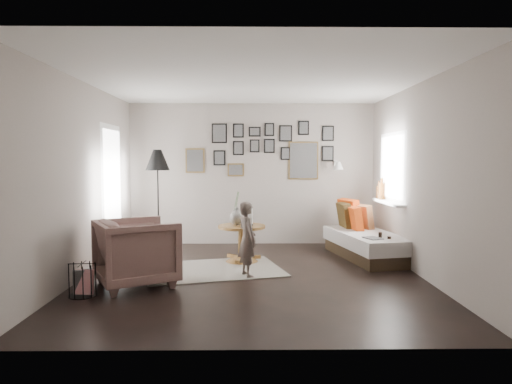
{
  "coord_description": "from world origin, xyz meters",
  "views": [
    {
      "loc": [
        -0.03,
        -6.05,
        1.56
      ],
      "look_at": [
        0.05,
        0.5,
        1.1
      ],
      "focal_mm": 32.0,
      "sensor_mm": 36.0,
      "label": 1
    }
  ],
  "objects_px": {
    "vase": "(236,215)",
    "armchair": "(137,252)",
    "child": "(247,239)",
    "daybed": "(365,240)",
    "pedestal_table": "(242,245)",
    "floor_lamp": "(158,164)",
    "demijohn_large": "(380,252)",
    "demijohn_small": "(389,255)",
    "magazine_basket": "(83,280)"
  },
  "relations": [
    {
      "from": "armchair",
      "to": "floor_lamp",
      "type": "distance_m",
      "value": 2.37
    },
    {
      "from": "child",
      "to": "floor_lamp",
      "type": "bearing_deg",
      "value": 18.08
    },
    {
      "from": "demijohn_small",
      "to": "magazine_basket",
      "type": "bearing_deg",
      "value": -160.41
    },
    {
      "from": "demijohn_large",
      "to": "child",
      "type": "xyz_separation_m",
      "value": [
        -1.97,
        -0.67,
        0.31
      ]
    },
    {
      "from": "magazine_basket",
      "to": "demijohn_large",
      "type": "distance_m",
      "value": 4.15
    },
    {
      "from": "armchair",
      "to": "magazine_basket",
      "type": "xyz_separation_m",
      "value": [
        -0.51,
        -0.44,
        -0.23
      ]
    },
    {
      "from": "child",
      "to": "daybed",
      "type": "bearing_deg",
      "value": -81.47
    },
    {
      "from": "pedestal_table",
      "to": "demijohn_large",
      "type": "xyz_separation_m",
      "value": [
        2.07,
        -0.2,
        -0.07
      ]
    },
    {
      "from": "floor_lamp",
      "to": "demijohn_large",
      "type": "bearing_deg",
      "value": -16.27
    },
    {
      "from": "vase",
      "to": "demijohn_large",
      "type": "height_order",
      "value": "vase"
    },
    {
      "from": "pedestal_table",
      "to": "floor_lamp",
      "type": "relative_size",
      "value": 0.42
    },
    {
      "from": "magazine_basket",
      "to": "armchair",
      "type": "bearing_deg",
      "value": 40.53
    },
    {
      "from": "demijohn_small",
      "to": "vase",
      "type": "bearing_deg",
      "value": 171.31
    },
    {
      "from": "magazine_basket",
      "to": "demijohn_small",
      "type": "relative_size",
      "value": 0.85
    },
    {
      "from": "vase",
      "to": "armchair",
      "type": "xyz_separation_m",
      "value": [
        -1.2,
        -1.31,
        -0.31
      ]
    },
    {
      "from": "armchair",
      "to": "child",
      "type": "height_order",
      "value": "child"
    },
    {
      "from": "pedestal_table",
      "to": "armchair",
      "type": "bearing_deg",
      "value": -134.75
    },
    {
      "from": "demijohn_small",
      "to": "child",
      "type": "relative_size",
      "value": 0.44
    },
    {
      "from": "daybed",
      "to": "magazine_basket",
      "type": "xyz_separation_m",
      "value": [
        -3.77,
        -2.07,
        -0.09
      ]
    },
    {
      "from": "demijohn_large",
      "to": "vase",
      "type": "bearing_deg",
      "value": 174.06
    },
    {
      "from": "floor_lamp",
      "to": "child",
      "type": "relative_size",
      "value": 1.72
    },
    {
      "from": "pedestal_table",
      "to": "child",
      "type": "xyz_separation_m",
      "value": [
        0.09,
        -0.87,
        0.24
      ]
    },
    {
      "from": "pedestal_table",
      "to": "floor_lamp",
      "type": "height_order",
      "value": "floor_lamp"
    },
    {
      "from": "magazine_basket",
      "to": "child",
      "type": "distance_m",
      "value": 2.1
    },
    {
      "from": "demijohn_small",
      "to": "child",
      "type": "bearing_deg",
      "value": -165.21
    },
    {
      "from": "pedestal_table",
      "to": "child",
      "type": "height_order",
      "value": "child"
    },
    {
      "from": "vase",
      "to": "daybed",
      "type": "relative_size",
      "value": 0.27
    },
    {
      "from": "floor_lamp",
      "to": "child",
      "type": "bearing_deg",
      "value": -47.94
    },
    {
      "from": "daybed",
      "to": "demijohn_large",
      "type": "relative_size",
      "value": 3.98
    },
    {
      "from": "floor_lamp",
      "to": "demijohn_small",
      "type": "relative_size",
      "value": 3.91
    },
    {
      "from": "armchair",
      "to": "magazine_basket",
      "type": "height_order",
      "value": "armchair"
    },
    {
      "from": "pedestal_table",
      "to": "magazine_basket",
      "type": "height_order",
      "value": "pedestal_table"
    },
    {
      "from": "daybed",
      "to": "demijohn_small",
      "type": "xyz_separation_m",
      "value": [
        0.18,
        -0.66,
        -0.1
      ]
    },
    {
      "from": "demijohn_large",
      "to": "demijohn_small",
      "type": "distance_m",
      "value": 0.16
    },
    {
      "from": "daybed",
      "to": "vase",
      "type": "bearing_deg",
      "value": 177.25
    },
    {
      "from": "pedestal_table",
      "to": "child",
      "type": "relative_size",
      "value": 0.72
    },
    {
      "from": "demijohn_small",
      "to": "child",
      "type": "distance_m",
      "value": 2.17
    },
    {
      "from": "demijohn_large",
      "to": "pedestal_table",
      "type": "bearing_deg",
      "value": 174.39
    },
    {
      "from": "pedestal_table",
      "to": "magazine_basket",
      "type": "distance_m",
      "value": 2.5
    },
    {
      "from": "daybed",
      "to": "child",
      "type": "distance_m",
      "value": 2.25
    },
    {
      "from": "vase",
      "to": "child",
      "type": "distance_m",
      "value": 0.93
    },
    {
      "from": "armchair",
      "to": "demijohn_small",
      "type": "bearing_deg",
      "value": -103.18
    },
    {
      "from": "demijohn_large",
      "to": "magazine_basket",
      "type": "bearing_deg",
      "value": -158.4
    },
    {
      "from": "armchair",
      "to": "demijohn_large",
      "type": "distance_m",
      "value": 3.53
    },
    {
      "from": "vase",
      "to": "floor_lamp",
      "type": "xyz_separation_m",
      "value": [
        -1.35,
        0.8,
        0.77
      ]
    },
    {
      "from": "pedestal_table",
      "to": "vase",
      "type": "height_order",
      "value": "vase"
    },
    {
      "from": "demijohn_large",
      "to": "demijohn_small",
      "type": "relative_size",
      "value": 1.1
    },
    {
      "from": "daybed",
      "to": "floor_lamp",
      "type": "relative_size",
      "value": 1.12
    },
    {
      "from": "daybed",
      "to": "child",
      "type": "bearing_deg",
      "value": -158.89
    },
    {
      "from": "vase",
      "to": "floor_lamp",
      "type": "relative_size",
      "value": 0.3
    }
  ]
}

